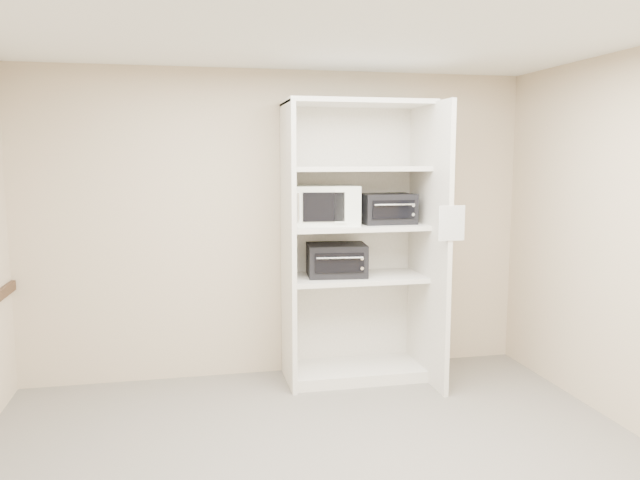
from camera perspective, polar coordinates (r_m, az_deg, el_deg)
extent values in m
cube|color=#656057|center=(4.06, 0.97, -21.04)|extent=(4.50, 4.00, 0.01)
cube|color=white|center=(3.65, 1.06, 19.53)|extent=(4.50, 4.00, 0.01)
cube|color=#C0B08E|center=(5.56, -3.64, 1.42)|extent=(4.50, 0.02, 2.70)
cube|color=#C0B08E|center=(1.78, 16.04, -12.22)|extent=(4.50, 0.02, 2.70)
cube|color=white|center=(5.27, -2.90, -0.56)|extent=(0.04, 0.60, 2.40)
cube|color=white|center=(5.45, 9.91, -0.40)|extent=(0.04, 0.90, 2.40)
cube|color=white|center=(5.69, 2.58, 0.04)|extent=(1.24, 0.02, 2.40)
cube|color=white|center=(5.69, 3.25, -11.89)|extent=(1.16, 0.56, 0.10)
cube|color=white|center=(5.47, 3.31, -3.46)|extent=(1.16, 0.56, 0.04)
cube|color=white|center=(5.40, 3.35, 1.23)|extent=(1.16, 0.56, 0.04)
cube|color=white|center=(5.37, 3.39, 6.55)|extent=(1.16, 0.56, 0.04)
cube|color=white|center=(5.39, 3.44, 12.41)|extent=(1.24, 0.60, 0.04)
cube|color=white|center=(5.36, 0.45, 3.22)|extent=(0.60, 0.48, 0.34)
cube|color=black|center=(5.48, 6.14, 2.88)|extent=(0.46, 0.34, 0.26)
cube|color=black|center=(5.42, 1.52, -1.83)|extent=(0.54, 0.43, 0.28)
cube|color=white|center=(5.01, 11.95, 1.51)|extent=(0.21, 0.01, 0.27)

